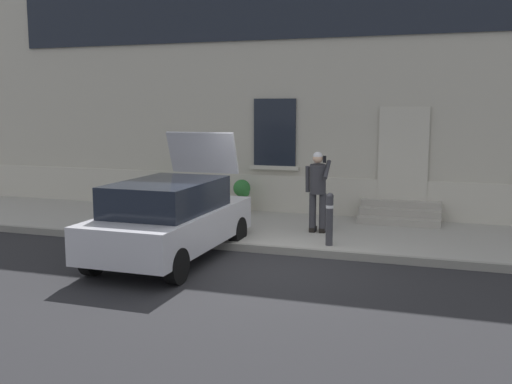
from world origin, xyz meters
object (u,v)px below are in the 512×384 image
at_px(hatchback_car_silver, 171,217).
at_px(planter_olive, 163,191).
at_px(person_on_phone, 318,187).
at_px(bollard_far_left, 128,205).
at_px(bollard_near_person, 329,217).
at_px(planter_cream, 242,195).

relative_size(hatchback_car_silver, planter_olive, 4.74).
height_order(person_on_phone, planter_olive, person_on_phone).
height_order(bollard_far_left, person_on_phone, person_on_phone).
bearing_deg(bollard_near_person, planter_cream, 135.21).
distance_m(hatchback_car_silver, bollard_far_left, 2.27).
height_order(person_on_phone, planter_cream, person_on_phone).
xyz_separation_m(hatchback_car_silver, bollard_near_person, (2.71, 1.42, -0.09)).
height_order(bollard_far_left, planter_olive, bollard_far_left).
bearing_deg(hatchback_car_silver, planter_olive, 119.21).
relative_size(bollard_far_left, planter_olive, 1.22).
bearing_deg(bollard_far_left, planter_cream, 59.41).
height_order(bollard_near_person, planter_olive, bollard_near_person).
xyz_separation_m(bollard_near_person, bollard_far_left, (-4.47, 0.00, 0.00)).
bearing_deg(person_on_phone, bollard_far_left, -160.62).
relative_size(person_on_phone, planter_cream, 2.04).
relative_size(hatchback_car_silver, bollard_far_left, 3.90).
relative_size(hatchback_car_silver, person_on_phone, 2.33).
bearing_deg(person_on_phone, bollard_near_person, -61.83).
xyz_separation_m(bollard_near_person, person_on_phone, (-0.48, 1.08, 0.44)).
relative_size(bollard_near_person, planter_olive, 1.22).
distance_m(bollard_near_person, planter_olive, 5.88).
distance_m(planter_olive, planter_cream, 2.31).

